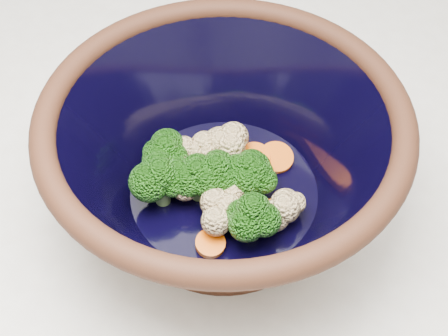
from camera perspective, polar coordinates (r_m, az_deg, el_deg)
mixing_bowl at (r=0.52m, az=-0.00°, el=0.88°), size 0.37×0.37×0.13m
vegetable_pile at (r=0.53m, az=-0.83°, el=-0.95°), size 0.15×0.14×0.05m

